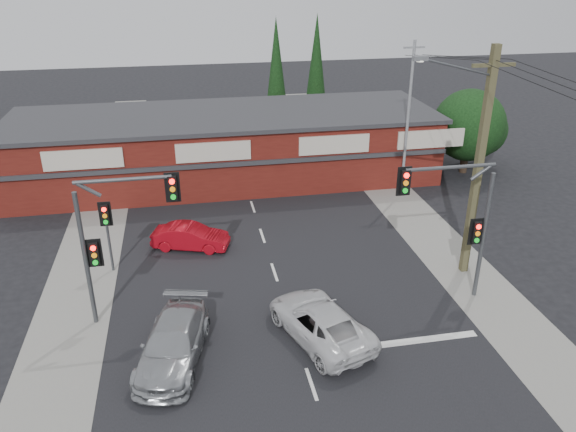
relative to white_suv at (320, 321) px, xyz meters
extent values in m
plane|color=black|center=(-0.89, 0.57, -0.69)|extent=(120.00, 120.00, 0.00)
cube|color=black|center=(-0.89, 5.57, -0.68)|extent=(14.00, 70.00, 0.01)
cube|color=gray|center=(-9.39, 5.57, -0.68)|extent=(3.00, 70.00, 0.02)
cube|color=gray|center=(7.61, 5.57, -0.68)|extent=(3.00, 70.00, 0.02)
cube|color=silver|center=(2.61, -0.93, -0.67)|extent=(6.50, 0.35, 0.01)
imported|color=silver|center=(0.00, 0.00, 0.00)|extent=(3.76, 5.42, 1.38)
imported|color=#A4A7A9|center=(-5.38, -0.33, 0.03)|extent=(3.10, 5.26, 1.43)
imported|color=#AC0A16|center=(-4.52, 8.11, -0.08)|extent=(3.92, 2.35, 1.22)
cube|color=silver|center=(-0.89, -2.48, -0.67)|extent=(0.12, 1.60, 0.01)
cube|color=silver|center=(-0.89, 1.26, -0.67)|extent=(0.12, 1.60, 0.01)
cube|color=silver|center=(-0.89, 5.00, -0.67)|extent=(0.12, 1.60, 0.01)
cube|color=silver|center=(-0.89, 8.74, -0.67)|extent=(0.12, 1.60, 0.01)
cube|color=silver|center=(-0.89, 12.47, -0.67)|extent=(0.12, 1.60, 0.01)
cube|color=silver|center=(-0.89, 16.21, -0.67)|extent=(0.12, 1.60, 0.01)
cube|color=silver|center=(-0.89, 19.95, -0.67)|extent=(0.12, 1.60, 0.01)
cube|color=silver|center=(-0.89, 23.69, -0.67)|extent=(0.12, 1.60, 0.01)
cube|color=silver|center=(-0.89, 27.42, -0.67)|extent=(0.12, 1.60, 0.01)
cube|color=#4E140F|center=(-1.89, 17.57, 1.31)|extent=(26.00, 8.00, 4.00)
cube|color=#2D2D30|center=(-1.89, 17.57, 3.41)|extent=(26.40, 8.40, 0.25)
cube|color=beige|center=(-9.89, 13.52, 2.41)|extent=(4.20, 0.12, 1.10)
cube|color=beige|center=(-2.89, 13.52, 2.41)|extent=(4.20, 0.12, 1.10)
cube|color=beige|center=(4.11, 13.52, 2.41)|extent=(4.20, 0.12, 1.10)
cube|color=beige|center=(10.11, 13.52, 2.41)|extent=(4.20, 0.12, 1.10)
cube|color=#2D2D30|center=(-1.89, 13.47, 1.61)|extent=(26.00, 0.15, 0.25)
cylinder|color=#2D2116|center=(13.61, 15.57, 0.21)|extent=(0.50, 0.50, 1.80)
sphere|color=black|center=(13.61, 15.57, 2.51)|extent=(4.60, 4.60, 4.60)
sphere|color=black|center=(15.11, 16.57, 1.81)|extent=(3.40, 3.40, 3.40)
sphere|color=black|center=(12.31, 16.97, 1.61)|extent=(2.80, 2.80, 2.80)
cylinder|color=#2D2116|center=(2.61, 24.57, 0.31)|extent=(0.24, 0.24, 2.00)
cone|color=black|center=(2.61, 24.57, 4.81)|extent=(1.80, 1.80, 7.50)
cylinder|color=#2D2116|center=(6.11, 26.57, 0.31)|extent=(0.24, 0.24, 2.00)
cone|color=black|center=(6.11, 26.57, 4.81)|extent=(1.80, 1.80, 7.50)
cylinder|color=#47494C|center=(-8.39, 2.57, 2.06)|extent=(0.18, 0.18, 5.50)
cylinder|color=#47494C|center=(-6.69, 2.57, 5.16)|extent=(3.40, 0.14, 0.14)
cylinder|color=#47494C|center=(-7.88, 2.57, 4.86)|extent=(0.82, 0.14, 0.63)
cube|color=black|center=(-4.99, 2.57, 4.71)|extent=(0.32, 0.22, 0.95)
cube|color=black|center=(-4.99, 2.64, 4.71)|extent=(0.55, 0.04, 1.15)
cylinder|color=#FF0C07|center=(-4.99, 2.44, 5.01)|extent=(0.20, 0.06, 0.20)
cylinder|color=orange|center=(-4.99, 2.44, 4.71)|extent=(0.20, 0.06, 0.20)
cylinder|color=#0CE526|center=(-4.99, 2.44, 4.41)|extent=(0.20, 0.06, 0.20)
cube|color=black|center=(-8.04, 2.57, 2.31)|extent=(0.32, 0.22, 0.95)
cube|color=black|center=(-8.04, 2.64, 2.31)|extent=(0.55, 0.04, 1.15)
cylinder|color=#FF0C07|center=(-8.04, 2.44, 2.61)|extent=(0.20, 0.06, 0.20)
cylinder|color=orange|center=(-8.04, 2.44, 2.31)|extent=(0.20, 0.06, 0.20)
cylinder|color=#0CE526|center=(-8.04, 2.44, 2.01)|extent=(0.20, 0.06, 0.20)
cylinder|color=#47494C|center=(7.11, 1.57, 2.06)|extent=(0.18, 0.18, 5.50)
cylinder|color=#47494C|center=(5.31, 1.57, 5.16)|extent=(3.60, 0.14, 0.14)
cylinder|color=#47494C|center=(6.57, 1.57, 4.86)|extent=(0.82, 0.14, 0.63)
cube|color=black|center=(3.51, 1.57, 4.71)|extent=(0.32, 0.22, 0.95)
cube|color=black|center=(3.51, 1.64, 4.71)|extent=(0.55, 0.04, 1.15)
cylinder|color=#FF0C07|center=(3.51, 1.44, 5.01)|extent=(0.20, 0.06, 0.20)
cylinder|color=orange|center=(3.51, 1.44, 4.71)|extent=(0.20, 0.06, 0.20)
cylinder|color=#0CE526|center=(3.51, 1.44, 4.41)|extent=(0.20, 0.06, 0.20)
cube|color=black|center=(6.76, 1.57, 2.31)|extent=(0.32, 0.22, 0.95)
cube|color=black|center=(6.76, 1.64, 2.31)|extent=(0.55, 0.04, 1.15)
cylinder|color=#FF0C07|center=(6.76, 1.44, 2.61)|extent=(0.20, 0.06, 0.20)
cylinder|color=orange|center=(6.76, 1.44, 2.31)|extent=(0.20, 0.06, 0.20)
cylinder|color=#0CE526|center=(6.76, 1.44, 2.01)|extent=(0.20, 0.06, 0.20)
cylinder|color=#47494C|center=(-8.09, 6.57, 0.81)|extent=(0.12, 0.12, 3.00)
cube|color=black|center=(-8.09, 6.57, 2.11)|extent=(0.32, 0.22, 0.95)
cube|color=black|center=(-8.09, 6.64, 2.11)|extent=(0.55, 0.04, 1.15)
cylinder|color=#FF0C07|center=(-8.09, 6.44, 2.41)|extent=(0.20, 0.06, 0.20)
cylinder|color=orange|center=(-8.09, 6.44, 2.11)|extent=(0.20, 0.06, 0.20)
cylinder|color=#0CE526|center=(-8.09, 6.44, 1.81)|extent=(0.20, 0.06, 0.20)
cube|color=brown|center=(7.61, 3.57, 4.31)|extent=(0.30, 0.30, 10.00)
cube|color=brown|center=(7.61, 3.57, 8.51)|extent=(1.80, 0.14, 0.14)
cylinder|color=#47494C|center=(6.01, 3.42, 8.51)|extent=(3.23, 0.39, 0.89)
cube|color=slate|center=(4.41, 3.27, 8.91)|extent=(0.55, 0.25, 0.18)
cylinder|color=silver|center=(4.41, 3.27, 8.81)|extent=(0.28, 0.28, 0.05)
cylinder|color=gray|center=(8.11, 12.57, 3.81)|extent=(0.16, 0.16, 9.00)
cube|color=gray|center=(8.11, 12.57, 7.91)|extent=(1.20, 0.10, 0.10)
cylinder|color=black|center=(7.26, 8.07, 8.11)|extent=(0.73, 9.01, 1.22)
cylinder|color=black|center=(7.86, 8.07, 8.11)|extent=(0.52, 9.00, 1.22)
cylinder|color=black|center=(8.45, 8.07, 8.11)|extent=(0.31, 9.00, 1.22)
camera|label=1|loc=(-4.42, -16.75, 12.32)|focal=35.00mm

